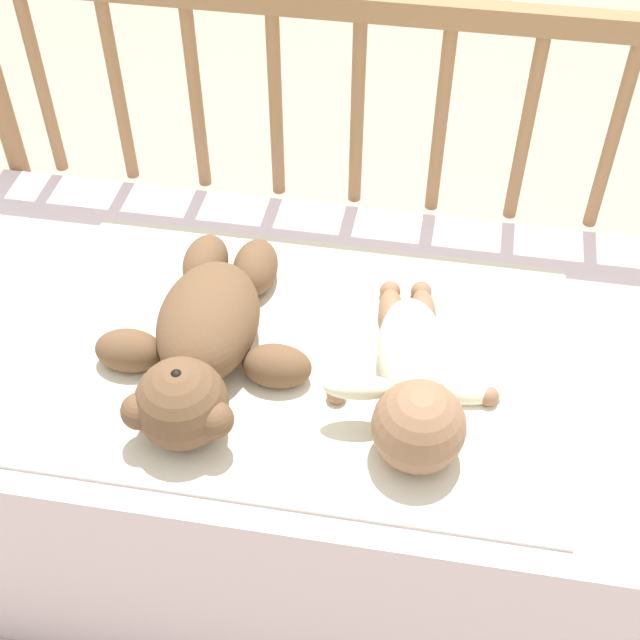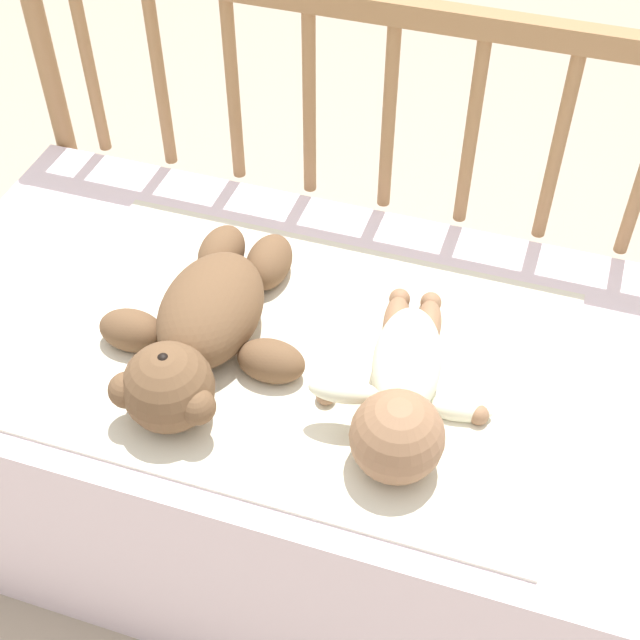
# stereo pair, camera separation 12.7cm
# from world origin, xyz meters

# --- Properties ---
(ground_plane) EXTENTS (12.00, 12.00, 0.00)m
(ground_plane) POSITION_xyz_m (0.00, 0.00, 0.00)
(ground_plane) COLOR tan
(crib_mattress) EXTENTS (1.28, 0.65, 0.47)m
(crib_mattress) POSITION_xyz_m (0.00, 0.00, 0.24)
(crib_mattress) COLOR silver
(crib_mattress) RESTS_ON ground_plane
(crib_rail) EXTENTS (1.28, 0.04, 0.84)m
(crib_rail) POSITION_xyz_m (0.00, 0.35, 0.60)
(crib_rail) COLOR #997047
(crib_rail) RESTS_ON ground_plane
(blanket) EXTENTS (0.77, 0.51, 0.01)m
(blanket) POSITION_xyz_m (-0.03, -0.04, 0.47)
(blanket) COLOR silver
(blanket) RESTS_ON crib_mattress
(teddy_bear) EXTENTS (0.31, 0.42, 0.13)m
(teddy_bear) POSITION_xyz_m (-0.16, -0.07, 0.52)
(teddy_bear) COLOR brown
(teddy_bear) RESTS_ON crib_mattress
(baby) EXTENTS (0.24, 0.37, 0.12)m
(baby) POSITION_xyz_m (0.14, -0.09, 0.52)
(baby) COLOR #EAEACC
(baby) RESTS_ON crib_mattress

